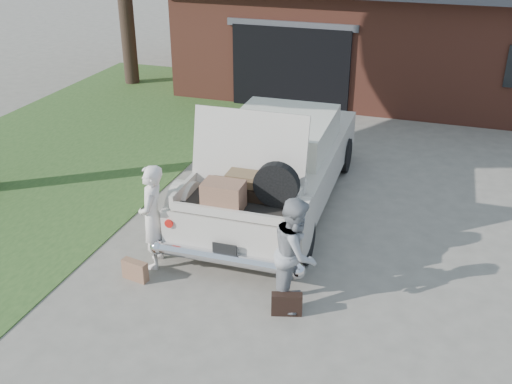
% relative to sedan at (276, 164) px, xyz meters
% --- Properties ---
extents(ground, '(90.00, 90.00, 0.00)m').
position_rel_sedan_xyz_m(ground, '(0.21, -2.37, -0.82)').
color(ground, gray).
rests_on(ground, ground).
extents(grass_strip, '(6.00, 16.00, 0.02)m').
position_rel_sedan_xyz_m(grass_strip, '(-5.29, 0.63, -0.81)').
color(grass_strip, '#2D4C1E').
rests_on(grass_strip, ground).
extents(house, '(12.80, 7.80, 3.30)m').
position_rel_sedan_xyz_m(house, '(1.19, 9.10, 0.85)').
color(house, brown).
rests_on(house, ground).
extents(sedan, '(2.29, 5.62, 2.29)m').
position_rel_sedan_xyz_m(sedan, '(0.00, 0.00, 0.00)').
color(sedan, beige).
rests_on(sedan, ground).
extents(woman_left, '(0.54, 0.69, 1.67)m').
position_rel_sedan_xyz_m(woman_left, '(-1.17, -2.57, 0.02)').
color(woman_left, silver).
rests_on(woman_left, ground).
extents(woman_right, '(0.69, 0.85, 1.63)m').
position_rel_sedan_xyz_m(woman_right, '(1.14, -2.82, -0.01)').
color(woman_right, gray).
rests_on(woman_right, ground).
extents(suitcase_left, '(0.43, 0.20, 0.32)m').
position_rel_sedan_xyz_m(suitcase_left, '(-1.27, -3.05, -0.66)').
color(suitcase_left, '#93664B').
rests_on(suitcase_left, ground).
extents(suitcase_right, '(0.44, 0.25, 0.33)m').
position_rel_sedan_xyz_m(suitcase_right, '(1.12, -3.14, -0.66)').
color(suitcase_right, black).
rests_on(suitcase_right, ground).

